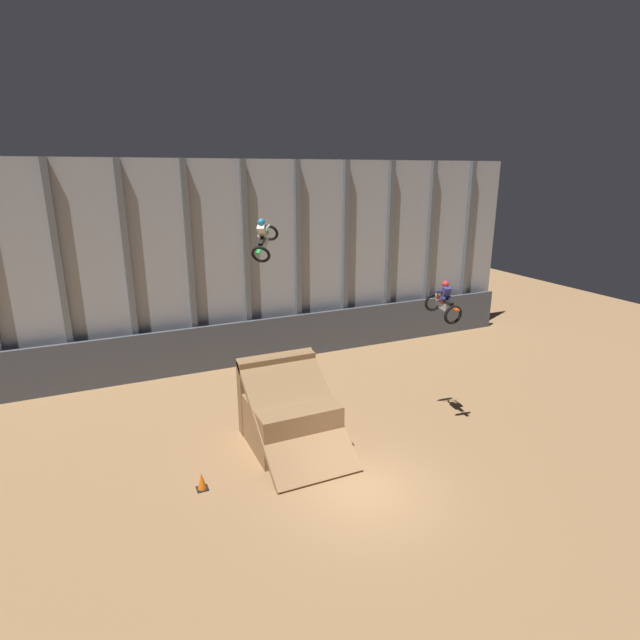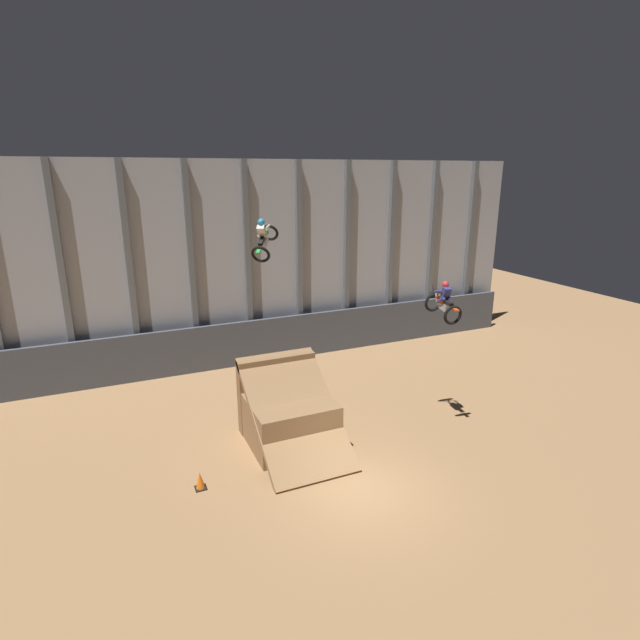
{
  "view_description": "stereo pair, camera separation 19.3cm",
  "coord_description": "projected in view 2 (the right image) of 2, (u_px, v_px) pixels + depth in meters",
  "views": [
    {
      "loc": [
        -6.83,
        -11.62,
        9.59
      ],
      "look_at": [
        1.17,
        5.99,
        3.79
      ],
      "focal_mm": 28.0,
      "sensor_mm": 36.0,
      "label": 1
    },
    {
      "loc": [
        -6.65,
        -11.7,
        9.59
      ],
      "look_at": [
        1.17,
        5.99,
        3.79
      ],
      "focal_mm": 28.0,
      "sensor_mm": 36.0,
      "label": 2
    }
  ],
  "objects": [
    {
      "name": "ground_plane",
      "position": [
        363.0,
        491.0,
        15.58
      ],
      "size": [
        60.0,
        60.0,
        0.0
      ],
      "primitive_type": "plane",
      "color": "#9E754C"
    },
    {
      "name": "traffic_cone_near_ramp",
      "position": [
        200.0,
        481.0,
        15.61
      ],
      "size": [
        0.36,
        0.36,
        0.58
      ],
      "color": "black",
      "rests_on": "ground_plane"
    },
    {
      "name": "traffic_cone_arena_edge",
      "position": [
        293.0,
        397.0,
        21.38
      ],
      "size": [
        0.36,
        0.36,
        0.58
      ],
      "color": "black",
      "rests_on": "ground_plane"
    },
    {
      "name": "rider_bike_right_air",
      "position": [
        444.0,
        303.0,
        18.43
      ],
      "size": [
        0.9,
        1.82,
        1.51
      ],
      "rotation": [
        0.09,
        0.0,
        -0.11
      ],
      "color": "black"
    },
    {
      "name": "arena_back_wall",
      "position": [
        247.0,
        265.0,
        25.02
      ],
      "size": [
        32.0,
        0.4,
        10.15
      ],
      "color": "#A3A8B2",
      "rests_on": "ground_plane"
    },
    {
      "name": "lower_barrier",
      "position": [
        253.0,
        342.0,
        25.59
      ],
      "size": [
        31.36,
        0.2,
        2.31
      ],
      "color": "#474C56",
      "rests_on": "ground_plane"
    },
    {
      "name": "dirt_ramp",
      "position": [
        287.0,
        413.0,
        18.29
      ],
      "size": [
        3.0,
        4.44,
        3.07
      ],
      "color": "#966F48",
      "rests_on": "ground_plane"
    },
    {
      "name": "rider_bike_left_air",
      "position": [
        264.0,
        239.0,
        18.88
      ],
      "size": [
        1.55,
        1.79,
        1.69
      ],
      "rotation": [
        0.49,
        0.0,
        -0.6
      ],
      "color": "black"
    }
  ]
}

